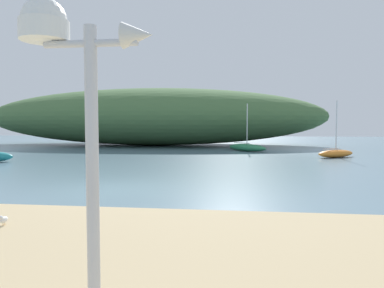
# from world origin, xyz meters

# --- Properties ---
(ground_plane) EXTENTS (120.00, 120.00, 0.00)m
(ground_plane) POSITION_xyz_m (0.00, 0.00, 0.00)
(ground_plane) COLOR slate
(distant_hill) EXTENTS (38.58, 14.03, 6.34)m
(distant_hill) POSITION_xyz_m (-5.05, 27.14, 3.17)
(distant_hill) COLOR #476B3D
(distant_hill) RESTS_ON ground
(mast_structure) EXTENTS (1.26, 0.45, 3.22)m
(mast_structure) POSITION_xyz_m (2.73, -8.75, 2.80)
(mast_structure) COLOR silver
(mast_structure) RESTS_ON beach_sand
(sailboat_inner_mooring) EXTENTS (3.21, 2.63, 3.95)m
(sailboat_inner_mooring) POSITION_xyz_m (11.29, 13.57, 0.29)
(sailboat_inner_mooring) COLOR orange
(sailboat_inner_mooring) RESTS_ON ground
(sailboat_east_reach) EXTENTS (3.81, 4.10, 4.08)m
(sailboat_east_reach) POSITION_xyz_m (5.34, 18.73, 0.33)
(sailboat_east_reach) COLOR #287A4C
(sailboat_east_reach) RESTS_ON ground
(seagull_near_waterline) EXTENTS (0.12, 0.31, 0.23)m
(seagull_near_waterline) POSITION_xyz_m (-0.38, -5.33, 0.33)
(seagull_near_waterline) COLOR orange
(seagull_near_waterline) RESTS_ON beach_sand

